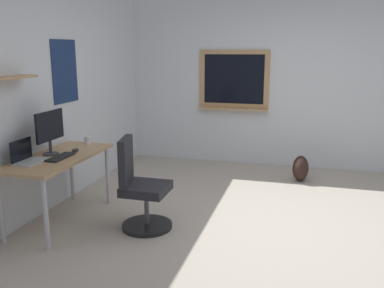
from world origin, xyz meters
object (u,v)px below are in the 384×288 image
(office_chair, at_px, (140,190))
(computer_mouse, at_px, (75,150))
(monitor_primary, at_px, (50,129))
(keyboard, at_px, (61,157))
(coffee_mug, at_px, (88,140))
(desk, at_px, (59,163))
(laptop, at_px, (27,157))
(backpack, at_px, (300,168))

(office_chair, distance_m, computer_mouse, 0.88)
(office_chair, distance_m, monitor_primary, 1.14)
(keyboard, bearing_deg, coffee_mug, 4.45)
(desk, distance_m, laptop, 0.36)
(desk, relative_size, office_chair, 1.42)
(keyboard, bearing_deg, laptop, 137.06)
(monitor_primary, height_order, coffee_mug, monitor_primary)
(laptop, xyz_separation_m, backpack, (2.44, -2.58, -0.60))
(laptop, height_order, coffee_mug, laptop)
(desk, distance_m, monitor_primary, 0.36)
(office_chair, bearing_deg, desk, 94.46)
(computer_mouse, relative_size, backpack, 0.29)
(office_chair, relative_size, laptop, 3.06)
(laptop, distance_m, backpack, 3.61)
(office_chair, bearing_deg, keyboard, 99.59)
(desk, distance_m, office_chair, 0.92)
(monitor_primary, xyz_separation_m, backpack, (2.10, -2.54, -0.82))
(office_chair, height_order, backpack, office_chair)
(office_chair, relative_size, monitor_primary, 2.05)
(office_chair, distance_m, laptop, 1.15)
(monitor_primary, relative_size, computer_mouse, 4.46)
(laptop, height_order, keyboard, laptop)
(keyboard, bearing_deg, office_chair, -80.41)
(desk, height_order, monitor_primary, monitor_primary)
(laptop, height_order, backpack, laptop)
(keyboard, xyz_separation_m, computer_mouse, (0.28, -0.00, 0.01))
(computer_mouse, bearing_deg, backpack, -50.86)
(desk, bearing_deg, computer_mouse, -19.46)
(office_chair, bearing_deg, computer_mouse, 79.88)
(office_chair, height_order, keyboard, office_chair)
(coffee_mug, bearing_deg, laptop, 169.06)
(backpack, bearing_deg, coffee_mug, 122.90)
(office_chair, distance_m, keyboard, 0.88)
(keyboard, distance_m, coffee_mug, 0.65)
(monitor_primary, bearing_deg, backpack, -50.33)
(desk, height_order, coffee_mug, coffee_mug)
(laptop, xyz_separation_m, keyboard, (0.24, -0.22, -0.04))
(laptop, distance_m, keyboard, 0.33)
(keyboard, xyz_separation_m, backpack, (2.20, -2.37, -0.56))
(monitor_primary, bearing_deg, coffee_mug, -12.66)
(desk, height_order, computer_mouse, computer_mouse)
(monitor_primary, bearing_deg, keyboard, -120.54)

